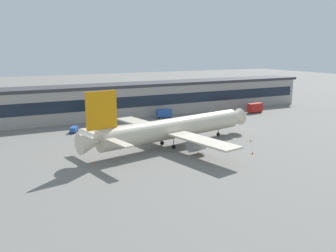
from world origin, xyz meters
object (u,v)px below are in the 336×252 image
Objects in this scene: crew_van at (257,106)px; traffic_cone_3 at (198,153)px; airliner at (172,129)px; traffic_cone_0 at (95,163)px; follow_me_car at (74,129)px; traffic_cone_2 at (252,153)px; traffic_cone_1 at (251,140)px; stair_truck at (164,113)px; catering_truck at (255,107)px.

crew_van is 79.21m from traffic_cone_3.
traffic_cone_0 is at bearing -165.07° from airliner.
traffic_cone_2 is (36.58, -47.55, -0.75)m from follow_me_car.
traffic_cone_1 is (48.45, -0.02, 0.01)m from traffic_cone_0.
stair_truck is 46.23m from traffic_cone_1.
catering_truck is 51.69m from traffic_cone_1.
crew_van is at bearing 47.41° from traffic_cone_1.
catering_truck is 11.50× the size of traffic_cone_3.
traffic_cone_1 is at bearing -132.59° from crew_van.
catering_truck reaches higher than stair_truck.
traffic_cone_2 is at bearing -15.03° from traffic_cone_0.
traffic_cone_0 is at bearing -95.34° from follow_me_car.
airliner is at bearing -113.51° from stair_truck.
airliner is at bearing -54.69° from follow_me_car.
traffic_cone_2 is at bearing -52.43° from follow_me_car.
follow_me_car is at bearing 120.39° from traffic_cone_3.
follow_me_car reaches higher than traffic_cone_1.
traffic_cone_2 is at bearing -128.16° from traffic_cone_1.
airliner is 11.72m from traffic_cone_3.
traffic_cone_1 is 21.53m from traffic_cone_3.
traffic_cone_2 is at bearing -28.58° from traffic_cone_3.
catering_truck is at bearing -10.18° from stair_truck.
catering_truck is at bearing 28.53° from airliner.
catering_truck is 65.29m from traffic_cone_2.
catering_truck is (58.27, 31.67, -2.86)m from airliner.
stair_truck is (-41.27, 7.41, -0.31)m from catering_truck.
crew_van is 1.15× the size of follow_me_car.
airliner is 90.07× the size of traffic_cone_3.
crew_van is 8.51× the size of traffic_cone_3.
catering_truck is 11.26× the size of traffic_cone_1.
traffic_cone_0 is 0.97× the size of traffic_cone_1.
follow_me_car is 58.16m from traffic_cone_1.
crew_van is 100.34m from traffic_cone_0.
traffic_cone_1 is (-34.64, -38.31, -1.96)m from catering_truck.
traffic_cone_1 is at bearing -81.76° from stair_truck.
traffic_cone_1 is (-41.28, -44.91, -1.13)m from crew_van.
traffic_cone_0 is at bearing 179.98° from traffic_cone_1.
crew_van is 86.66m from follow_me_car.
traffic_cone_2 is at bearing -131.29° from catering_truck.
traffic_cone_0 is 0.99× the size of traffic_cone_3.
traffic_cone_2 is (-1.80, -56.45, -1.64)m from stair_truck.
catering_truck is at bearing 47.88° from traffic_cone_1.
follow_me_car is at bearing 140.71° from traffic_cone_1.
traffic_cone_0 is 48.45m from traffic_cone_1.
traffic_cone_2 is (40.02, -10.75, 0.02)m from traffic_cone_0.
traffic_cone_3 is (-62.48, -48.68, -1.14)m from crew_van.
airliner is 9.09× the size of stair_truck.
airliner is 37.21m from follow_me_car.
airliner reaches higher than crew_van.
traffic_cone_1 is at bearing -0.02° from traffic_cone_0.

